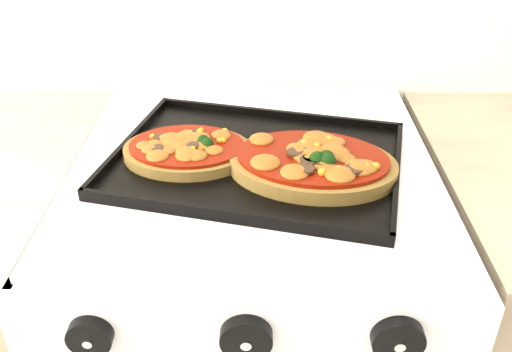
{
  "coord_description": "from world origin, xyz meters",
  "views": [
    {
      "loc": [
        0.0,
        0.89,
        1.38
      ],
      "look_at": [
        -0.01,
        1.63,
        0.92
      ],
      "focal_mm": 40.0,
      "sensor_mm": 36.0,
      "label": 1
    }
  ],
  "objects_px": {
    "baking_tray": "(256,159)",
    "stove": "(253,349)",
    "pizza_right": "(312,162)",
    "pizza_left": "(187,149)"
  },
  "relations": [
    {
      "from": "pizza_left",
      "to": "pizza_right",
      "type": "xyz_separation_m",
      "value": [
        0.2,
        -0.05,
        0.0
      ]
    },
    {
      "from": "baking_tray",
      "to": "stove",
      "type": "bearing_deg",
      "value": 122.34
    },
    {
      "from": "pizza_left",
      "to": "pizza_right",
      "type": "height_order",
      "value": "pizza_right"
    },
    {
      "from": "pizza_right",
      "to": "pizza_left",
      "type": "bearing_deg",
      "value": 167.17
    },
    {
      "from": "pizza_left",
      "to": "pizza_right",
      "type": "relative_size",
      "value": 0.79
    },
    {
      "from": "stove",
      "to": "pizza_right",
      "type": "bearing_deg",
      "value": -30.86
    },
    {
      "from": "baking_tray",
      "to": "pizza_right",
      "type": "xyz_separation_m",
      "value": [
        0.09,
        -0.04,
        0.02
      ]
    },
    {
      "from": "stove",
      "to": "baking_tray",
      "type": "distance_m",
      "value": 0.47
    },
    {
      "from": "pizza_right",
      "to": "stove",
      "type": "bearing_deg",
      "value": 149.14
    },
    {
      "from": "stove",
      "to": "pizza_left",
      "type": "relative_size",
      "value": 4.43
    }
  ]
}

